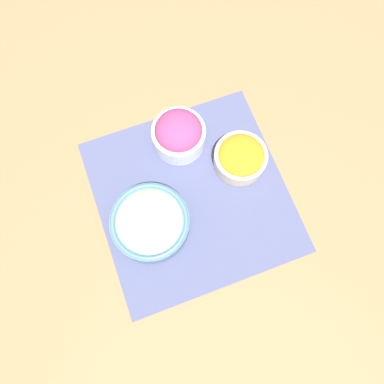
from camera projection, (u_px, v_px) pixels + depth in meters
The scene contains 5 objects.
ground_plane at pixel (192, 196), 0.90m from camera, with size 3.00×3.00×0.00m, color olive.
placemat at pixel (192, 196), 0.90m from camera, with size 0.45×0.45×0.00m.
carrot_bowl at pixel (241, 157), 0.89m from camera, with size 0.13×0.13×0.06m.
cucumber_bowl at pixel (150, 222), 0.85m from camera, with size 0.18×0.18×0.06m.
onion_bowl at pixel (179, 134), 0.89m from camera, with size 0.13×0.13×0.10m.
Camera 1 is at (-0.23, 0.09, 0.87)m, focal length 35.00 mm.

